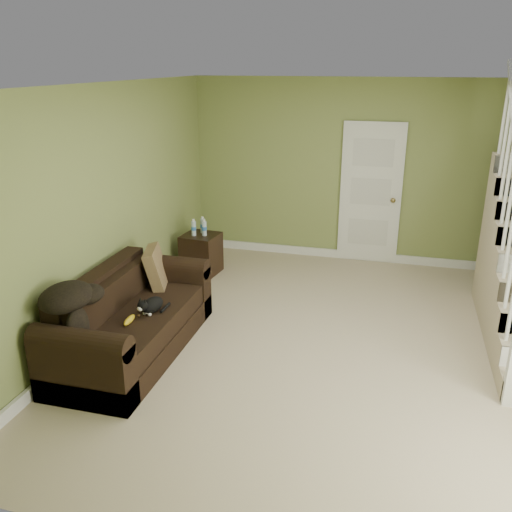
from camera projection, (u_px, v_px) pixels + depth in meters
The scene contains 14 objects.
floor at pixel (336, 347), 5.63m from camera, with size 5.00×5.50×0.01m, color tan.
ceiling at pixel (351, 85), 4.75m from camera, with size 5.00×5.50×0.01m, color white.
wall_back at pixel (365, 173), 7.68m from camera, with size 5.00×0.04×2.60m, color olive.
wall_front at pixel (280, 381), 2.69m from camera, with size 5.00×0.04×2.60m, color olive.
wall_left at pixel (109, 209), 5.80m from camera, with size 0.04×5.50×2.60m, color olive.
baseboard_back at pixel (359, 256), 8.08m from camera, with size 5.00×0.04×0.12m, color white.
baseboard_left at pixel (121, 314), 6.21m from camera, with size 0.04×5.50×0.12m, color white.
door at pixel (371, 194), 7.72m from camera, with size 0.86×0.12×2.02m.
sofa at pixel (130, 323), 5.45m from camera, with size 0.90×2.09×0.83m.
side_table at pixel (201, 253), 7.50m from camera, with size 0.51×0.51×0.79m.
cat at pixel (151, 305), 5.34m from camera, with size 0.22×0.42×0.20m.
banana at pixel (129, 320), 5.14m from camera, with size 0.06×0.21×0.06m, color yellow.
throw_pillow at pixel (157, 269), 5.99m from camera, with size 0.12×0.48×0.48m, color #4A341D.
throw_blanket at pixel (66, 297), 4.73m from camera, with size 0.42×0.55×0.23m, color black.
Camera 1 is at (0.49, -5.02, 2.80)m, focal length 38.00 mm.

